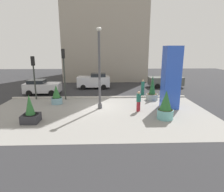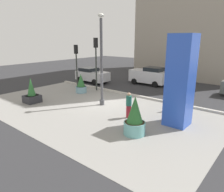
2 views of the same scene
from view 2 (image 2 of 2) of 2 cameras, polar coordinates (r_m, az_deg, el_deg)
name	(u,v)px [view 2 (image 2 of 2)]	position (r m, az deg, el deg)	size (l,w,h in m)	color
ground_plane	(134,93)	(19.95, 5.85, 0.79)	(60.00, 60.00, 0.00)	#2D2D30
plaza_pavement	(87,109)	(15.52, -6.63, -3.53)	(18.00, 10.00, 0.02)	gray
curb_strip	(128,94)	(19.22, 4.39, 0.51)	(18.00, 0.24, 0.16)	#B7B2A8
lamp_post	(102,63)	(15.74, -2.84, 8.95)	(0.44, 0.44, 6.65)	#4C4C51
art_pillar_blue	(180,81)	(12.64, 17.87, 3.77)	(1.33, 1.33, 5.24)	blue
potted_plant_by_pillar	(81,85)	(20.08, -8.33, 3.01)	(1.02, 1.02, 1.79)	#7AA8B7
potted_plant_near_right	(32,94)	(17.95, -20.80, 0.56)	(1.13, 1.13, 1.99)	#2D2D33
potted_plant_mid_plaza	(181,98)	(15.77, 18.13, -0.56)	(1.17, 1.17, 2.50)	gray
potted_plant_curbside	(135,118)	(11.27, 6.13, -6.00)	(1.16, 1.16, 2.12)	#6BB2B2
traffic_light_far_side	(96,56)	(20.42, -4.33, 10.74)	(0.28, 0.42, 5.01)	#333833
traffic_light_corner	(76,58)	(22.75, -9.57, 9.93)	(0.28, 0.42, 4.31)	#333833
car_curb_west	(149,76)	(23.72, 9.95, 5.40)	(4.15, 2.01, 1.95)	silver
car_passing_lane	(92,75)	(24.70, -5.41, 5.63)	(3.90, 2.10, 1.65)	silver
pedestrian_crossing	(129,104)	(13.55, 4.55, -2.13)	(0.51, 0.51, 1.68)	maroon
pedestrian_by_curb	(185,90)	(17.77, 18.93, 1.45)	(0.51, 0.51, 1.75)	#236656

